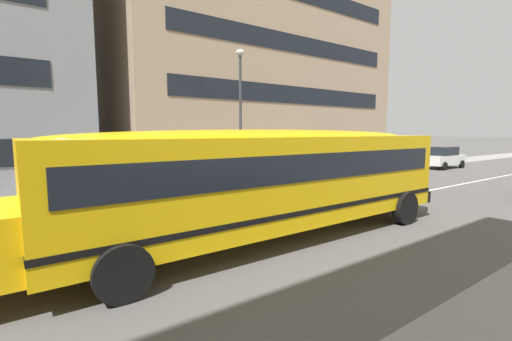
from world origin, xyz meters
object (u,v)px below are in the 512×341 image
parked_car_white_beside_sign (442,157)px  street_lamp (240,101)px  school_bus (266,175)px  parked_car_silver_far_corner (388,162)px

parked_car_white_beside_sign → street_lamp: size_ratio=0.58×
school_bus → parked_car_white_beside_sign: bearing=-164.2°
school_bus → parked_car_silver_far_corner: bearing=-157.3°
parked_car_white_beside_sign → school_bus: bearing=-163.5°
parked_car_silver_far_corner → parked_car_white_beside_sign: 6.79m
school_bus → street_lamp: (4.48, 7.89, 2.64)m
school_bus → parked_car_silver_far_corner: size_ratio=3.16×
parked_car_white_beside_sign → street_lamp: 17.49m
school_bus → parked_car_white_beside_sign: (21.52, 6.00, -0.83)m
parked_car_silver_far_corner → street_lamp: 10.96m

